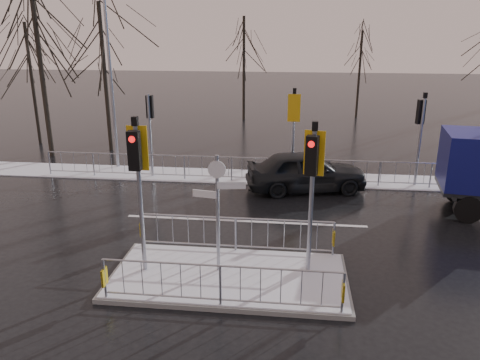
# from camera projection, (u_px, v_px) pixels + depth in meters

# --- Properties ---
(ground) EXTENTS (120.00, 120.00, 0.00)m
(ground) POSITION_uv_depth(u_px,v_px,m) (229.00, 279.00, 11.96)
(ground) COLOR black
(ground) RESTS_ON ground
(snow_verge) EXTENTS (30.00, 2.00, 0.04)m
(snow_verge) POSITION_uv_depth(u_px,v_px,m) (256.00, 177.00, 20.08)
(snow_verge) COLOR silver
(snow_verge) RESTS_ON ground
(lane_markings) EXTENTS (8.00, 11.38, 0.01)m
(lane_markings) POSITION_uv_depth(u_px,v_px,m) (227.00, 286.00, 11.64)
(lane_markings) COLOR silver
(lane_markings) RESTS_ON ground
(traffic_island) EXTENTS (6.00, 3.04, 4.15)m
(traffic_island) POSITION_uv_depth(u_px,v_px,m) (228.00, 265.00, 11.85)
(traffic_island) COLOR slate
(traffic_island) RESTS_ON ground
(far_kerb_fixtures) EXTENTS (18.00, 0.65, 3.83)m
(far_kerb_fixtures) POSITION_uv_depth(u_px,v_px,m) (263.00, 158.00, 19.25)
(far_kerb_fixtures) COLOR #9398A1
(far_kerb_fixtures) RESTS_ON ground
(car_far_lane) EXTENTS (4.95, 2.83, 1.58)m
(car_far_lane) POSITION_uv_depth(u_px,v_px,m) (306.00, 171.00, 18.28)
(car_far_lane) COLOR black
(car_far_lane) RESTS_ON ground
(tree_near_a) EXTENTS (4.75, 4.75, 8.97)m
(tree_near_a) POSITION_uv_depth(u_px,v_px,m) (36.00, 28.00, 21.61)
(tree_near_a) COLOR black
(tree_near_a) RESTS_ON ground
(tree_near_b) EXTENTS (4.00, 4.00, 7.55)m
(tree_near_b) POSITION_uv_depth(u_px,v_px,m) (103.00, 49.00, 23.05)
(tree_near_b) COLOR black
(tree_near_b) RESTS_ON ground
(tree_near_c) EXTENTS (3.50, 3.50, 6.61)m
(tree_near_c) POSITION_uv_depth(u_px,v_px,m) (29.00, 60.00, 24.69)
(tree_near_c) COLOR black
(tree_near_c) RESTS_ON ground
(tree_far_a) EXTENTS (3.75, 3.75, 7.08)m
(tree_far_a) POSITION_uv_depth(u_px,v_px,m) (244.00, 48.00, 31.47)
(tree_far_a) COLOR black
(tree_far_a) RESTS_ON ground
(tree_far_b) EXTENTS (3.25, 3.25, 6.14)m
(tree_far_b) POSITION_uv_depth(u_px,v_px,m) (361.00, 57.00, 32.68)
(tree_far_b) COLOR black
(tree_far_b) RESTS_ON ground
(street_lamp_left) EXTENTS (1.25, 0.18, 8.20)m
(street_lamp_left) POSITION_uv_depth(u_px,v_px,m) (111.00, 68.00, 20.25)
(street_lamp_left) COLOR #9398A1
(street_lamp_left) RESTS_ON ground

